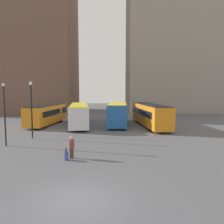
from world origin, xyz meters
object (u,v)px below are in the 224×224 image
Objects in this scene: bus_1 at (79,114)px; bus_0 at (47,114)px; suitcase at (66,156)px; lamp_post_1 at (4,109)px; bus_2 at (118,113)px; traveler at (71,145)px; lamp_post_2 at (32,104)px; lamp_post_0 at (31,106)px; bus_3 at (150,114)px.

bus_0 is at bearing 75.07° from bus_1.
suitcase is 0.16× the size of lamp_post_1.
bus_1 reaches higher than suitcase.
bus_2 is 16.63m from suitcase.
traveler is 11.17m from lamp_post_2.
suitcase is 8.03m from lamp_post_1.
lamp_post_0 reaches higher than traveler.
traveler is at bearing -151.09° from bus_0.
bus_2 is (5.58, -0.21, 0.07)m from bus_1.
lamp_post_0 reaches higher than suitcase.
bus_0 is 7.56m from lamp_post_2.
bus_1 is at bearing 67.03° from lamp_post_0.
lamp_post_2 reaches higher than bus_0.
lamp_post_0 reaches higher than bus_3.
suitcase is at bearing -34.32° from lamp_post_1.
bus_1 is 1.30× the size of bus_2.
lamp_post_0 is (-3.76, -8.87, 1.74)m from bus_1.
lamp_post_2 is at bearing 38.64° from traveler.
bus_0 is 0.82× the size of bus_3.
lamp_post_0 is 2.40m from lamp_post_2.
bus_2 is 1.57× the size of lamp_post_2.
bus_1 is 10.09m from bus_3.
lamp_post_2 reaches higher than bus_2.
bus_1 is 9.79m from lamp_post_0.
lamp_post_0 reaches higher than bus_1.
lamp_post_0 is 3.35m from lamp_post_1.
traveler is (-4.18, -15.53, -0.75)m from bus_2.
bus_2 is at bearing -9.21° from traveler.
bus_2 is 12.85m from lamp_post_0.
suitcase is at bearing 177.40° from bus_1.
lamp_post_1 is (-6.45, 3.78, 2.32)m from traveler.
lamp_post_2 is at bearing 139.21° from bus_1.
lamp_post_0 is (-13.80, -7.88, 1.70)m from bus_3.
lamp_post_1 reaches higher than bus_0.
lamp_post_1 is at bearing 121.26° from bus_3.
traveler is at bearing 178.57° from bus_1.
bus_1 is 5.58m from bus_2.
bus_2 is 16.10m from traveler.
suitcase is 0.15× the size of lamp_post_2.
bus_1 is 2.04× the size of lamp_post_2.
lamp_post_0 is at bearing 42.77° from traveler.
lamp_post_1 is (-15.10, -10.96, 1.60)m from bus_3.
bus_0 is 12.79m from lamp_post_1.
lamp_post_2 is at bearing 36.17° from suitcase.
lamp_post_0 is at bearing -165.57° from bus_0.
bus_0 is 6.25× the size of traveler.
lamp_post_0 is at bearing 137.37° from bus_2.
lamp_post_1 is (-6.16, 4.21, 2.97)m from suitcase.
traveler is 8.92m from lamp_post_0.
lamp_post_1 is at bearing 150.57° from bus_1.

